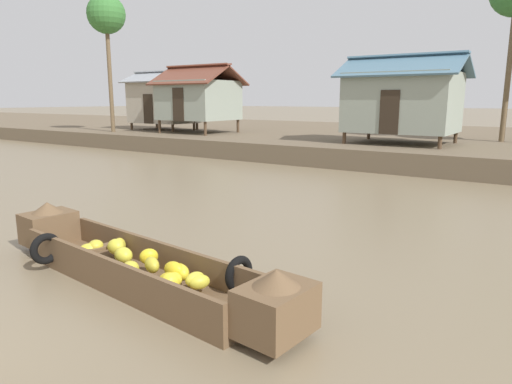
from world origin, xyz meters
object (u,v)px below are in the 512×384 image
at_px(banana_boat, 136,265).
at_px(palm_tree_mid, 106,16).
at_px(stilt_house_left, 163,101).
at_px(stilt_house_mid_right, 402,101).
at_px(stilt_house_mid_left, 199,99).

xyz_separation_m(banana_boat, palm_tree_mid, (-17.73, 14.06, 7.19)).
bearing_deg(stilt_house_left, stilt_house_mid_right, -3.52).
height_order(stilt_house_left, stilt_house_mid_right, stilt_house_mid_right).
distance_m(banana_boat, stilt_house_mid_left, 20.84).
bearing_deg(stilt_house_mid_left, palm_tree_mid, -155.83).
distance_m(banana_boat, stilt_house_mid_right, 16.36).
bearing_deg(stilt_house_left, palm_tree_mid, -112.53).
relative_size(stilt_house_left, stilt_house_mid_right, 0.92).
distance_m(stilt_house_mid_left, palm_tree_mid, 7.20).
bearing_deg(stilt_house_mid_left, stilt_house_left, 167.28).
bearing_deg(stilt_house_left, banana_boat, -46.13).
bearing_deg(banana_boat, stilt_house_left, 133.87).
relative_size(banana_boat, stilt_house_left, 1.29).
bearing_deg(stilt_house_mid_right, palm_tree_mid, -172.88).
relative_size(stilt_house_mid_left, stilt_house_mid_right, 0.89).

